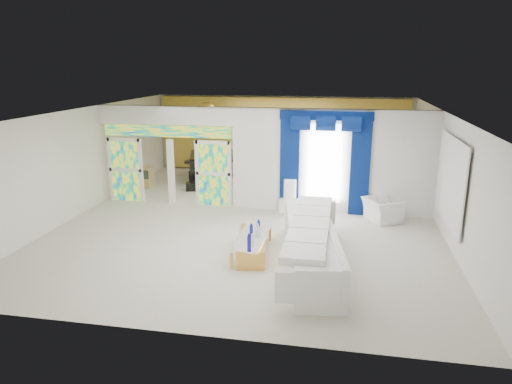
% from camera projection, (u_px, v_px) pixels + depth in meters
% --- Properties ---
extents(floor, '(12.00, 12.00, 0.00)m').
position_uv_depth(floor, '(253.00, 218.00, 13.27)').
color(floor, '#B7AF9E').
rests_on(floor, ground).
extents(dividing_wall, '(5.70, 0.18, 3.00)m').
position_uv_depth(dividing_wall, '(333.00, 162.00, 13.44)').
color(dividing_wall, white).
rests_on(dividing_wall, ground).
extents(dividing_header, '(4.30, 0.18, 0.55)m').
position_uv_depth(dividing_header, '(166.00, 115.00, 14.00)').
color(dividing_header, white).
rests_on(dividing_header, dividing_wall).
extents(stained_panel_left, '(0.95, 0.04, 2.00)m').
position_uv_depth(stained_panel_left, '(126.00, 170.00, 14.71)').
color(stained_panel_left, '#994C3F').
rests_on(stained_panel_left, ground).
extents(stained_panel_right, '(0.95, 0.04, 2.00)m').
position_uv_depth(stained_panel_right, '(213.00, 174.00, 14.21)').
color(stained_panel_right, '#994C3F').
rests_on(stained_panel_right, ground).
extents(stained_transom, '(4.00, 0.05, 0.35)m').
position_uv_depth(stained_transom, '(167.00, 131.00, 14.13)').
color(stained_transom, '#994C3F').
rests_on(stained_transom, dividing_header).
extents(window_pane, '(1.00, 0.02, 2.30)m').
position_uv_depth(window_pane, '(324.00, 164.00, 13.40)').
color(window_pane, white).
rests_on(window_pane, dividing_wall).
extents(blue_drape_left, '(0.55, 0.10, 2.80)m').
position_uv_depth(blue_drape_left, '(290.00, 164.00, 13.57)').
color(blue_drape_left, '#030F46').
rests_on(blue_drape_left, ground).
extents(blue_drape_right, '(0.55, 0.10, 2.80)m').
position_uv_depth(blue_drape_right, '(360.00, 167.00, 13.21)').
color(blue_drape_right, '#030F46').
rests_on(blue_drape_right, ground).
extents(blue_pelmet, '(2.60, 0.12, 0.25)m').
position_uv_depth(blue_pelmet, '(326.00, 116.00, 13.01)').
color(blue_pelmet, '#030F46').
rests_on(blue_pelmet, dividing_wall).
extents(wall_mirror, '(0.04, 2.70, 1.90)m').
position_uv_depth(wall_mirror, '(451.00, 181.00, 11.04)').
color(wall_mirror, white).
rests_on(wall_mirror, ground).
extents(gold_curtains, '(9.70, 0.12, 2.90)m').
position_uv_depth(gold_curtains, '(282.00, 135.00, 18.47)').
color(gold_curtains, gold).
rests_on(gold_curtains, ground).
extents(white_sofa, '(1.63, 4.51, 0.84)m').
position_uv_depth(white_sofa, '(311.00, 246.00, 10.14)').
color(white_sofa, white).
rests_on(white_sofa, ground).
extents(coffee_table, '(0.90, 1.92, 0.41)m').
position_uv_depth(coffee_table, '(252.00, 245.00, 10.72)').
color(coffee_table, gold).
rests_on(coffee_table, ground).
extents(console_table, '(1.20, 0.43, 0.40)m').
position_uv_depth(console_table, '(300.00, 206.00, 13.69)').
color(console_table, white).
rests_on(console_table, ground).
extents(table_lamp, '(0.36, 0.36, 0.58)m').
position_uv_depth(table_lamp, '(290.00, 190.00, 13.62)').
color(table_lamp, white).
rests_on(table_lamp, console_table).
extents(armchair, '(1.19, 1.24, 0.62)m').
position_uv_depth(armchair, '(382.00, 210.00, 12.95)').
color(armchair, white).
rests_on(armchair, ground).
extents(grand_piano, '(1.94, 2.26, 0.97)m').
position_uv_depth(grand_piano, '(211.00, 167.00, 17.55)').
color(grand_piano, black).
rests_on(grand_piano, ground).
extents(piano_bench, '(0.88, 0.53, 0.27)m').
position_uv_depth(piano_bench, '(198.00, 186.00, 16.13)').
color(piano_bench, black).
rests_on(piano_bench, ground).
extents(tv_console, '(0.56, 0.52, 0.74)m').
position_uv_depth(tv_console, '(145.00, 177.00, 16.46)').
color(tv_console, tan).
rests_on(tv_console, ground).
extents(chandelier, '(0.60, 0.60, 0.60)m').
position_uv_depth(chandelier, '(207.00, 111.00, 16.20)').
color(chandelier, gold).
rests_on(chandelier, ceiling).
extents(decanters, '(0.19, 1.22, 0.26)m').
position_uv_depth(decanters, '(254.00, 233.00, 10.61)').
color(decanters, silver).
rests_on(decanters, coffee_table).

